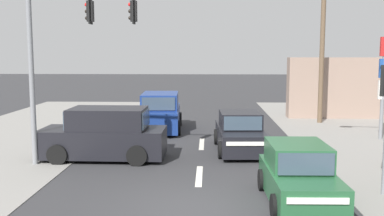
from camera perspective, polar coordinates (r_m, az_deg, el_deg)
ground_plane at (r=11.54m, az=0.59°, el=-12.64°), size 140.00×140.00×0.00m
lane_dash_mid at (r=14.40m, az=0.92°, el=-8.59°), size 0.20×2.40×0.01m
lane_dash_far at (r=19.26m, az=1.24°, el=-4.58°), size 0.20×2.40×0.01m
utility_pole_background_right at (r=25.68m, az=16.28°, el=9.65°), size 1.80×0.26×9.87m
traffic_signal_mast at (r=15.82m, az=-15.45°, el=7.74°), size 5.29×0.44×6.00m
suv_receding_far at (r=16.71m, az=-11.03°, el=-3.43°), size 4.56×2.11×1.90m
sedan_crossing_left at (r=17.92m, az=6.11°, el=-3.22°), size 2.03×4.30×1.56m
suv_oncoming_mid at (r=22.50m, az=-4.02°, el=-0.63°), size 2.22×4.61×1.90m
hatchback_oncoming_near at (r=12.10m, az=13.39°, el=-8.40°), size 1.84×3.67×1.53m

